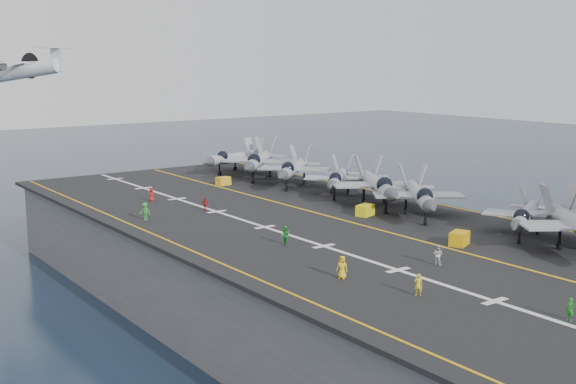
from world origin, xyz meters
TOP-DOWN VIEW (x-y plane):
  - ground at (0.00, 0.00)m, footprint 500.00×500.00m
  - hull at (0.00, 0.00)m, footprint 36.00×90.00m
  - flight_deck at (0.00, 0.00)m, footprint 38.00×92.00m
  - foul_line at (3.00, 0.00)m, footprint 0.35×90.00m
  - landing_centerline at (-6.00, 0.00)m, footprint 0.50×90.00m
  - deck_edge_port at (-17.00, 0.00)m, footprint 0.25×90.00m
  - deck_edge_stbd at (18.50, 0.00)m, footprint 0.25×90.00m
  - fighter_jet_2 at (13.10, -18.70)m, footprint 15.30×13.50m
  - fighter_jet_3 at (11.10, -6.03)m, footprint 17.24×18.26m
  - fighter_jet_4 at (11.67, 1.48)m, footprint 17.30×19.22m
  - fighter_jet_5 at (12.44, 9.81)m, footprint 16.15×15.89m
  - fighter_jet_6 at (11.88, 19.05)m, footprint 18.17×17.68m
  - fighter_jet_7 at (11.87, 27.71)m, footprint 19.36×19.31m
  - fighter_jet_8 at (12.41, 35.35)m, footprint 16.85×14.00m
  - tow_cart_a at (4.81, -17.33)m, footprint 2.57×2.16m
  - tow_cart_b at (6.61, -1.92)m, footprint 2.44×1.98m
  - tow_cart_c at (4.34, 25.66)m, footprint 2.08×1.49m
  - crew_0 at (-11.34, -18.99)m, footprint 1.23×1.36m
  - crew_1 at (-9.62, -25.77)m, footprint 1.24×1.22m
  - crew_2 at (-8.70, -7.47)m, footprint 0.76×1.14m
  - crew_3 at (-14.79, 10.65)m, footprint 1.38×1.45m
  - crew_4 at (-6.77, 11.42)m, footprint 1.00×1.14m
  - crew_5 at (-9.29, 20.53)m, footprint 0.98×1.15m
  - crew_6 at (-5.10, -35.51)m, footprint 0.65×0.96m
  - crew_7 at (-2.08, -20.84)m, footprint 1.05×1.27m
  - transport_plane at (-13.61, 57.93)m, footprint 28.84×26.22m

SIDE VIEW (x-z plane):
  - ground at x=0.00m, z-range 0.00..0.00m
  - hull at x=0.00m, z-range 0.00..10.00m
  - flight_deck at x=0.00m, z-range 10.00..10.40m
  - foul_line at x=3.00m, z-range 10.41..10.43m
  - landing_centerline at x=-6.00m, z-range 10.41..10.43m
  - deck_edge_port at x=-17.00m, z-range 10.41..10.43m
  - deck_edge_stbd at x=18.50m, z-range 10.41..10.43m
  - tow_cart_c at x=4.34m, z-range 10.40..11.57m
  - tow_cart_b at x=6.61m, z-range 10.40..11.67m
  - tow_cart_a at x=4.81m, z-range 10.40..11.71m
  - crew_4 at x=-6.77m, z-range 10.40..11.98m
  - crew_6 at x=-5.10m, z-range 10.40..11.99m
  - crew_5 at x=-9.29m, z-range 10.40..12.02m
  - crew_1 at x=-9.62m, z-range 10.40..12.14m
  - crew_7 at x=-2.08m, z-range 10.40..12.22m
  - crew_0 at x=-11.34m, z-range 10.40..12.28m
  - crew_2 at x=-8.70m, z-range 10.40..12.29m
  - crew_3 at x=-14.79m, z-range 10.40..12.41m
  - fighter_jet_2 at x=13.10m, z-range 10.40..14.84m
  - fighter_jet_5 at x=12.44m, z-range 10.40..15.12m
  - fighter_jet_8 at x=12.41m, z-range 10.40..15.40m
  - fighter_jet_3 at x=11.10m, z-range 10.40..15.68m
  - fighter_jet_6 at x=11.88m, z-range 10.40..15.69m
  - fighter_jet_4 at x=11.67m, z-range 10.40..15.96m
  - fighter_jet_7 at x=11.87m, z-range 10.40..16.10m
  - transport_plane at x=-13.61m, z-range 23.46..29.10m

